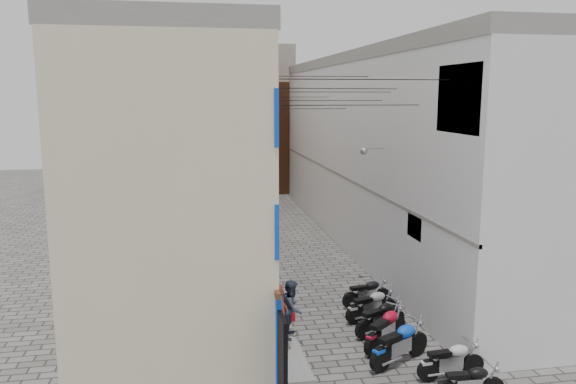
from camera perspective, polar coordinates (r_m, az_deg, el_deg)
ground at (r=14.93m, az=9.17°, el=-18.70°), size 90.00×90.00×0.00m
plinth at (r=26.39m, az=-4.52°, el=-5.52°), size 0.90×26.00×0.25m
building_left at (r=25.42m, az=-11.24°, el=3.77°), size 5.10×27.00×9.00m
building_right at (r=27.18m, az=10.35°, el=4.20°), size 5.94×26.00×9.00m
building_far_brick_left at (r=40.47m, az=-6.68°, el=6.80°), size 6.00×6.00×10.00m
building_far_brick_right at (r=43.11m, az=-0.15°, el=5.71°), size 5.00×6.00×8.00m
building_far_concrete at (r=46.58m, az=-4.69°, el=7.84°), size 8.00×5.00×11.00m
far_shopfront at (r=38.26m, az=-3.32°, el=0.95°), size 2.00×0.30×2.40m
overhead_wires at (r=20.48m, az=2.55°, el=9.89°), size 5.80×13.02×1.32m
motorcycle_a at (r=14.51m, az=18.03°, el=-17.77°), size 1.73×0.61×0.99m
motorcycle_b at (r=15.34m, az=16.26°, el=-15.92°), size 1.89×0.73×1.07m
motorcycle_c at (r=15.74m, az=11.30°, el=-14.66°), size 2.23×1.62×1.25m
motorcycle_d at (r=16.61m, az=9.92°, el=-13.33°), size 2.04×1.86×1.22m
motorcycle_e at (r=17.44m, az=9.40°, el=-12.33°), size 2.01×1.36×1.12m
motorcycle_f at (r=18.38m, az=8.53°, el=-11.15°), size 2.01×1.13×1.11m
motorcycle_g at (r=19.52m, az=8.04°, el=-9.96°), size 1.89×0.87×1.05m
person_a at (r=15.98m, az=-0.76°, el=-12.25°), size 0.58×0.71×1.69m
person_b at (r=16.39m, az=0.39°, el=-11.72°), size 0.90×0.99×1.66m
water_jug_near at (r=18.75m, az=0.06°, el=-11.66°), size 0.39×0.39×0.46m
water_jug_far at (r=19.06m, az=0.14°, el=-11.29°), size 0.33×0.33×0.47m
red_crate at (r=18.32m, az=-0.14°, el=-12.48°), size 0.52×0.44×0.29m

